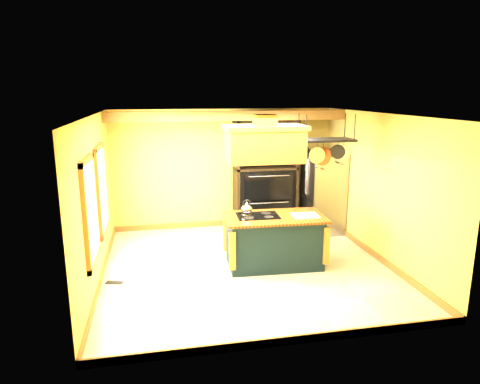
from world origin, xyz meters
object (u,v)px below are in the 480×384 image
object	(u,v)px
range_hood	(265,142)
pot_rack	(325,146)
hutch	(265,187)
refrigerator	(323,194)
kitchen_island	(274,240)

from	to	relation	value
range_hood	pot_rack	world-z (taller)	same
range_hood	hutch	xyz separation A→B (m)	(0.59, 2.23, -1.29)
refrigerator	hutch	distance (m)	1.32
kitchen_island	pot_rack	size ratio (longest dim) A/B	1.74
pot_rack	hutch	size ratio (longest dim) A/B	0.42
refrigerator	hutch	size ratio (longest dim) A/B	0.71
refrigerator	hutch	world-z (taller)	hutch
kitchen_island	pot_rack	distance (m)	1.91
kitchen_island	range_hood	world-z (taller)	range_hood
kitchen_island	hutch	size ratio (longest dim) A/B	0.73
hutch	range_hood	bearing A→B (deg)	-104.90
pot_rack	hutch	distance (m)	2.58
pot_rack	refrigerator	world-z (taller)	pot_rack
range_hood	pot_rack	xyz separation A→B (m)	(1.10, 0.01, -0.09)
hutch	kitchen_island	bearing A→B (deg)	-100.06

